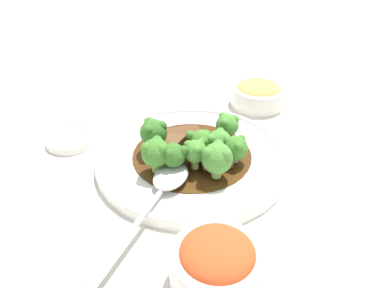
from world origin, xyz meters
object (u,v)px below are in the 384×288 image
beef_strip_0 (168,140)px  sauce_dish (70,139)px  side_bowl_kimchi (217,264)px  main_plate (192,157)px  beef_strip_3 (183,134)px  broccoli_floret_3 (227,125)px  side_bowl_appetizer (258,94)px  beef_strip_2 (203,140)px  serving_spoon (165,184)px  broccoli_floret_5 (217,158)px  broccoli_floret_4 (235,148)px  broccoli_floret_0 (176,156)px  broccoli_floret_1 (195,151)px  broccoli_floret_6 (154,132)px  beef_strip_4 (217,160)px  broccoli_floret_7 (201,142)px  beef_strip_1 (169,153)px  broccoli_floret_2 (219,141)px  broccoli_floret_8 (156,152)px

beef_strip_0 → sauce_dish: beef_strip_0 is taller
side_bowl_kimchi → main_plate: bearing=-146.2°
sauce_dish → beef_strip_3: bearing=113.2°
broccoli_floret_3 → side_bowl_appetizer: size_ratio=0.41×
beef_strip_2 → serving_spoon: size_ratio=0.28×
beef_strip_0 → broccoli_floret_5: bearing=69.4°
beef_strip_0 → broccoli_floret_4: size_ratio=1.17×
broccoli_floret_0 → side_bowl_kimchi: bearing=43.1°
broccoli_floret_1 → broccoli_floret_5: bearing=84.0°
broccoli_floret_5 → broccoli_floret_6: (-0.02, -0.11, 0.00)m
main_plate → sauce_dish: (0.04, -0.21, -0.00)m
beef_strip_4 → broccoli_floret_7: 0.03m
broccoli_floret_7 → sauce_dish: size_ratio=0.52×
beef_strip_1 → broccoli_floret_0: bearing=45.3°
beef_strip_3 → broccoli_floret_0: (0.09, 0.04, 0.02)m
broccoli_floret_3 → broccoli_floret_5: bearing=14.6°
broccoli_floret_3 → sauce_dish: broccoli_floret_3 is taller
broccoli_floret_2 → broccoli_floret_3: bearing=-171.4°
broccoli_floret_3 → side_bowl_kimchi: 0.26m
broccoli_floret_7 → beef_strip_0: bearing=-94.4°
broccoli_floret_3 → main_plate: bearing=-28.0°
beef_strip_4 → broccoli_floret_5: 0.04m
beef_strip_3 → side_bowl_appetizer: size_ratio=0.59×
beef_strip_2 → beef_strip_4: beef_strip_4 is taller
main_plate → beef_strip_3: 0.05m
main_plate → sauce_dish: 0.21m
beef_strip_2 → beef_strip_3: (0.00, -0.04, 0.00)m
broccoli_floret_3 → broccoli_floret_7: broccoli_floret_3 is taller
beef_strip_2 → broccoli_floret_6: size_ratio=1.20×
main_plate → serving_spoon: serving_spoon is taller
beef_strip_0 → broccoli_floret_1: (0.03, 0.07, 0.02)m
broccoli_floret_1 → beef_strip_2: bearing=-164.4°
broccoli_floret_0 → broccoli_floret_5: bearing=110.0°
beef_strip_4 → serving_spoon: (0.08, -0.04, -0.00)m
beef_strip_4 → broccoli_floret_2: bearing=-164.6°
broccoli_floret_4 → side_bowl_kimchi: side_bowl_kimchi is taller
broccoli_floret_4 → broccoli_floret_7: size_ratio=0.98×
side_bowl_appetizer → beef_strip_3: bearing=-16.3°
beef_strip_1 → broccoli_floret_6: 0.04m
broccoli_floret_0 → beef_strip_3: bearing=-157.7°
main_plate → broccoli_floret_8: 0.08m
broccoli_floret_7 → broccoli_floret_8: broccoli_floret_8 is taller
beef_strip_1 → broccoli_floret_4: broccoli_floret_4 is taller
beef_strip_0 → beef_strip_4: (0.01, 0.09, -0.00)m
serving_spoon → beef_strip_3: bearing=-162.8°
broccoli_floret_0 → broccoli_floret_1: bearing=142.1°
beef_strip_0 → broccoli_floret_2: broccoli_floret_2 is taller
broccoli_floret_1 → broccoli_floret_7: 0.03m
beef_strip_1 → serving_spoon: 0.07m
beef_strip_3 → beef_strip_2: bearing=90.2°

